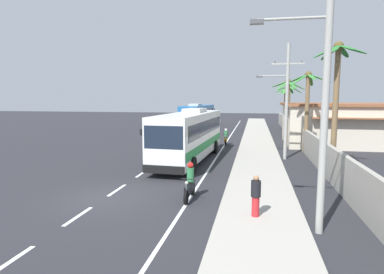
% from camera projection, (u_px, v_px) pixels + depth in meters
% --- Properties ---
extents(ground_plane, '(160.00, 160.00, 0.00)m').
position_uv_depth(ground_plane, '(105.00, 198.00, 14.49)').
color(ground_plane, '#28282D').
extents(sidewalk_kerb, '(3.20, 90.00, 0.14)m').
position_uv_depth(sidewalk_kerb, '(258.00, 160.00, 22.94)').
color(sidewalk_kerb, '#A8A399').
rests_on(sidewalk_kerb, ground).
extents(lane_markings, '(3.89, 71.00, 0.01)m').
position_uv_depth(lane_markings, '(204.00, 149.00, 28.20)').
color(lane_markings, white).
rests_on(lane_markings, ground).
extents(boundary_wall, '(0.24, 60.00, 1.88)m').
position_uv_depth(boundary_wall, '(306.00, 142.00, 26.01)').
color(boundary_wall, '#9E998E').
rests_on(boundary_wall, ground).
extents(coach_bus_foreground, '(3.32, 11.59, 3.67)m').
position_uv_depth(coach_bus_foreground, '(190.00, 134.00, 22.93)').
color(coach_bus_foreground, silver).
rests_on(coach_bus_foreground, ground).
extents(coach_bus_far_lane, '(3.55, 12.00, 3.59)m').
position_uv_depth(coach_bus_far_lane, '(198.00, 115.00, 47.37)').
color(coach_bus_far_lane, '#2366A8').
rests_on(coach_bus_far_lane, ground).
extents(motorcycle_beside_bus, '(0.56, 1.96, 1.56)m').
position_uv_depth(motorcycle_beside_bus, '(226.00, 138.00, 30.56)').
color(motorcycle_beside_bus, black).
rests_on(motorcycle_beside_bus, ground).
extents(motorcycle_trailing, '(0.56, 1.96, 1.64)m').
position_uv_depth(motorcycle_trailing, '(190.00, 184.00, 14.31)').
color(motorcycle_trailing, black).
rests_on(motorcycle_trailing, ground).
extents(pedestrian_near_kerb, '(0.36, 0.36, 1.53)m').
position_uv_depth(pedestrian_near_kerb, '(256.00, 195.00, 11.84)').
color(pedestrian_near_kerb, red).
rests_on(pedestrian_near_kerb, sidewalk_kerb).
extents(utility_pole_nearest, '(3.34, 0.24, 9.25)m').
position_uv_depth(utility_pole_nearest, '(323.00, 84.00, 10.23)').
color(utility_pole_nearest, '#9E9E99').
rests_on(utility_pole_nearest, ground).
extents(utility_pole_mid, '(3.34, 0.24, 8.26)m').
position_uv_depth(utility_pole_mid, '(286.00, 98.00, 23.20)').
color(utility_pole_mid, '#9E9E99').
rests_on(utility_pole_mid, ground).
extents(palm_nearest, '(2.84, 2.73, 5.91)m').
position_uv_depth(palm_nearest, '(285.00, 99.00, 48.97)').
color(palm_nearest, brown).
rests_on(palm_nearest, ground).
extents(palm_second, '(3.59, 3.64, 6.25)m').
position_uv_depth(palm_second, '(289.00, 98.00, 44.51)').
color(palm_second, brown).
rests_on(palm_second, ground).
extents(palm_third, '(3.02, 3.14, 6.15)m').
position_uv_depth(palm_third, '(287.00, 101.00, 29.38)').
color(palm_third, brown).
rests_on(palm_third, ground).
extents(palm_fourth, '(2.92, 2.80, 7.61)m').
position_uv_depth(palm_fourth, '(337.00, 85.00, 18.40)').
color(palm_fourth, brown).
rests_on(palm_fourth, ground).
extents(palm_farthest, '(3.36, 3.49, 6.55)m').
position_uv_depth(palm_farthest, '(307.00, 98.00, 25.94)').
color(palm_farthest, brown).
rests_on(palm_farthest, ground).
extents(roadside_building, '(12.09, 8.77, 3.94)m').
position_uv_depth(roadside_building, '(348.00, 124.00, 30.51)').
color(roadside_building, beige).
rests_on(roadside_building, ground).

